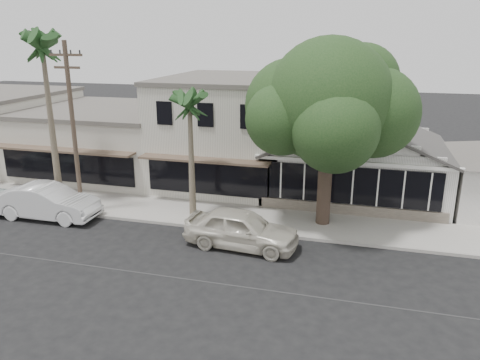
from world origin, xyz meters
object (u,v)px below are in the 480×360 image
(car_0, at_px, (241,229))
(car_1, at_px, (48,202))
(shade_tree, at_px, (328,104))
(utility_pole, at_px, (73,126))

(car_0, bearing_deg, car_1, 90.65)
(shade_tree, bearing_deg, utility_pole, -170.88)
(utility_pole, distance_m, car_0, 10.28)
(car_0, relative_size, car_1, 0.95)
(utility_pole, height_order, car_1, utility_pole)
(utility_pole, height_order, shade_tree, shade_tree)
(car_0, xyz_separation_m, car_1, (-10.68, 0.77, 0.01))
(utility_pole, height_order, car_0, utility_pole)
(utility_pole, xyz_separation_m, car_1, (-1.33, -0.97, -3.89))
(utility_pole, xyz_separation_m, car_0, (9.35, -1.75, -3.91))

